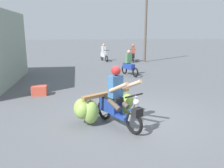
% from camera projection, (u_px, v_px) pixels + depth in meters
% --- Properties ---
extents(ground_plane, '(120.00, 120.00, 0.00)m').
position_uv_depth(ground_plane, '(135.00, 118.00, 6.55)').
color(ground_plane, '#56595E').
extents(motorbike_main_loaded, '(1.86, 1.71, 1.58)m').
position_uv_depth(motorbike_main_loaded, '(106.00, 105.00, 6.10)').
color(motorbike_main_loaded, black).
rests_on(motorbike_main_loaded, ground).
extents(motorbike_distant_ahead_left, '(0.74, 1.55, 1.40)m').
position_uv_depth(motorbike_distant_ahead_left, '(129.00, 65.00, 12.70)').
color(motorbike_distant_ahead_left, black).
rests_on(motorbike_distant_ahead_left, ground).
extents(motorbike_distant_ahead_right, '(0.61, 1.59, 1.40)m').
position_uv_depth(motorbike_distant_ahead_right, '(104.00, 54.00, 18.63)').
color(motorbike_distant_ahead_right, black).
rests_on(motorbike_distant_ahead_right, ground).
extents(motorbike_distant_far_ahead, '(0.58, 1.60, 1.40)m').
position_uv_depth(motorbike_distant_far_ahead, '(133.00, 55.00, 18.20)').
color(motorbike_distant_far_ahead, black).
rests_on(motorbike_distant_far_ahead, ground).
extents(produce_crate, '(0.56, 0.40, 0.36)m').
position_uv_depth(produce_crate, '(39.00, 91.00, 8.84)').
color(produce_crate, '#CC4C38').
rests_on(produce_crate, ground).
extents(utility_pole, '(0.18, 0.18, 6.52)m').
position_uv_depth(utility_pole, '(146.00, 19.00, 17.59)').
color(utility_pole, brown).
rests_on(utility_pole, ground).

